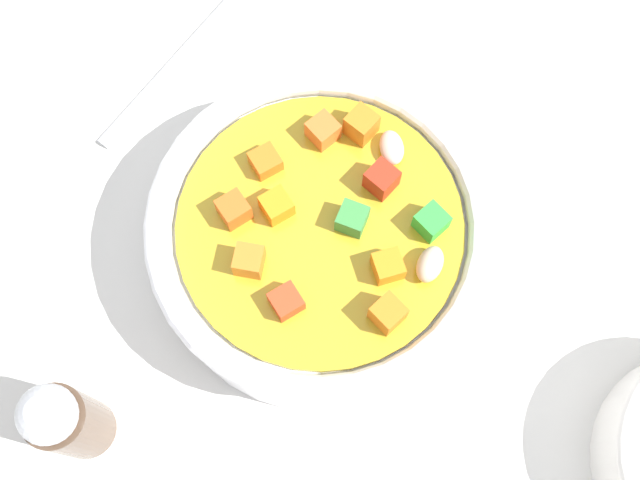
{
  "coord_description": "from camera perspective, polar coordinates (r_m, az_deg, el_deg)",
  "views": [
    {
      "loc": [
        -12.28,
        -4.99,
        42.94
      ],
      "look_at": [
        0.0,
        0.0,
        2.59
      ],
      "focal_mm": 46.77,
      "sensor_mm": 36.0,
      "label": 1
    }
  ],
  "objects": [
    {
      "name": "ground_plane",
      "position": [
        0.46,
        -0.0,
        -1.4
      ],
      "size": [
        140.0,
        140.0,
        2.0
      ],
      "primitive_type": "cube",
      "color": "silver"
    },
    {
      "name": "pepper_shaker",
      "position": [
        0.41,
        -17.05,
        -11.75
      ],
      "size": [
        2.97,
        2.97,
        7.9
      ],
      "color": "#4C3828",
      "rests_on": "ground_plane"
    },
    {
      "name": "spoon",
      "position": [
        0.49,
        -13.28,
        8.18
      ],
      "size": [
        23.39,
        7.5,
        0.87
      ],
      "rotation": [
        0.0,
        0.0,
        2.89
      ],
      "color": "silver",
      "rests_on": "ground_plane"
    },
    {
      "name": "soup_bowl_main",
      "position": [
        0.42,
        0.03,
        0.15
      ],
      "size": [
        17.18,
        17.18,
        6.28
      ],
      "color": "white",
      "rests_on": "ground_plane"
    }
  ]
}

